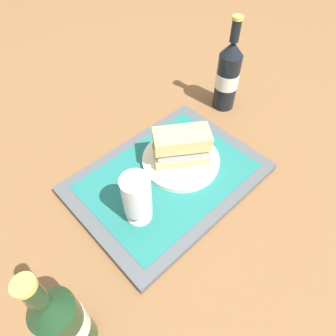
{
  "coord_description": "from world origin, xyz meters",
  "views": [
    {
      "loc": [
        0.3,
        0.32,
        0.59
      ],
      "look_at": [
        0.0,
        0.0,
        0.05
      ],
      "focal_mm": 32.18,
      "sensor_mm": 36.0,
      "label": 1
    }
  ],
  "objects_px": {
    "sandwich": "(180,146)",
    "second_bottle": "(228,75)",
    "plate": "(181,160)",
    "beer_glass": "(137,197)",
    "beer_bottle": "(63,321)"
  },
  "relations": [
    {
      "from": "beer_bottle",
      "to": "sandwich",
      "type": "bearing_deg",
      "value": -159.09
    },
    {
      "from": "sandwich",
      "to": "beer_glass",
      "type": "bearing_deg",
      "value": 50.52
    },
    {
      "from": "sandwich",
      "to": "plate",
      "type": "bearing_deg",
      "value": -180.0
    },
    {
      "from": "beer_bottle",
      "to": "beer_glass",
      "type": "bearing_deg",
      "value": -155.47
    },
    {
      "from": "sandwich",
      "to": "beer_bottle",
      "type": "distance_m",
      "value": 0.42
    },
    {
      "from": "plate",
      "to": "second_bottle",
      "type": "bearing_deg",
      "value": -162.13
    },
    {
      "from": "beer_glass",
      "to": "second_bottle",
      "type": "distance_m",
      "value": 0.46
    },
    {
      "from": "beer_glass",
      "to": "plate",
      "type": "bearing_deg",
      "value": -164.97
    },
    {
      "from": "sandwich",
      "to": "beer_glass",
      "type": "distance_m",
      "value": 0.18
    },
    {
      "from": "second_bottle",
      "to": "sandwich",
      "type": "bearing_deg",
      "value": 17.33
    },
    {
      "from": "beer_bottle",
      "to": "second_bottle",
      "type": "distance_m",
      "value": 0.7
    },
    {
      "from": "sandwich",
      "to": "beer_bottle",
      "type": "bearing_deg",
      "value": 55.56
    },
    {
      "from": "sandwich",
      "to": "second_bottle",
      "type": "distance_m",
      "value": 0.29
    },
    {
      "from": "plate",
      "to": "second_bottle",
      "type": "relative_size",
      "value": 0.71
    },
    {
      "from": "plate",
      "to": "second_bottle",
      "type": "distance_m",
      "value": 0.29
    }
  ]
}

